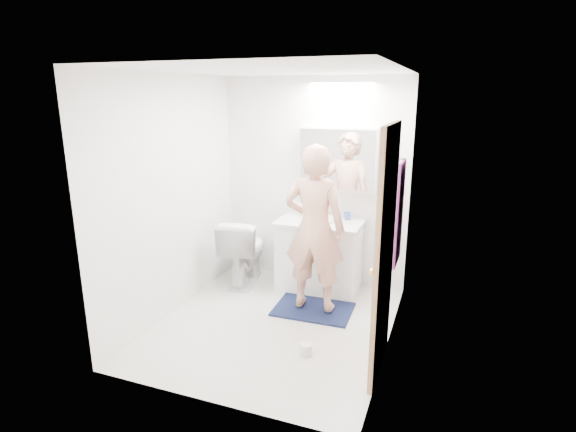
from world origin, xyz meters
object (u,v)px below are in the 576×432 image
at_px(person, 314,229).
at_px(soap_bottle_b, 310,208).
at_px(toilet_paper_roll, 306,349).
at_px(soap_bottle_a, 303,207).
at_px(vanity_cabinet, 319,257).
at_px(toothbrush_cup, 347,216).
at_px(toilet, 244,250).
at_px(medicine_cabinet, 338,159).

xyz_separation_m(person, soap_bottle_b, (-0.28, 0.73, 0.01)).
bearing_deg(toilet_paper_roll, soap_bottle_a, 109.65).
distance_m(soap_bottle_b, toilet_paper_roll, 1.83).
xyz_separation_m(vanity_cabinet, toothbrush_cup, (0.28, 0.16, 0.47)).
height_order(toilet, toothbrush_cup, toothbrush_cup).
distance_m(person, toilet_paper_roll, 1.19).
distance_m(toilet, person, 1.20).
distance_m(medicine_cabinet, soap_bottle_b, 0.67).
xyz_separation_m(medicine_cabinet, toilet, (-1.03, -0.33, -1.10)).
distance_m(vanity_cabinet, toilet, 0.91).
relative_size(vanity_cabinet, medicine_cabinet, 1.02).
height_order(person, soap_bottle_a, person).
relative_size(toilet, soap_bottle_a, 3.80).
bearing_deg(soap_bottle_b, medicine_cabinet, 5.51).
height_order(soap_bottle_a, soap_bottle_b, soap_bottle_a).
xyz_separation_m(toothbrush_cup, toilet_paper_roll, (0.02, -1.53, -0.81)).
xyz_separation_m(toilet, toilet_paper_roll, (1.19, -1.25, -0.35)).
xyz_separation_m(toilet, toothbrush_cup, (1.17, 0.28, 0.46)).
bearing_deg(soap_bottle_a, person, -63.05).
distance_m(person, soap_bottle_a, 0.79).
height_order(toilet, soap_bottle_a, soap_bottle_a).
xyz_separation_m(soap_bottle_b, toilet_paper_roll, (0.47, -1.55, -0.86)).
height_order(medicine_cabinet, soap_bottle_b, medicine_cabinet).
height_order(person, soap_bottle_b, person).
bearing_deg(medicine_cabinet, toothbrush_cup, -19.49).
relative_size(soap_bottle_b, toothbrush_cup, 1.97).
bearing_deg(person, soap_bottle_a, -64.53).
bearing_deg(vanity_cabinet, toothbrush_cup, 30.15).
xyz_separation_m(soap_bottle_a, soap_bottle_b, (0.07, 0.03, -0.02)).
height_order(medicine_cabinet, person, medicine_cabinet).
xyz_separation_m(medicine_cabinet, soap_bottle_b, (-0.31, -0.03, -0.59)).
bearing_deg(toilet, toilet_paper_roll, 124.77).
bearing_deg(person, vanity_cabinet, -80.60).
height_order(toilet, person, person).
height_order(toilet, toilet_paper_roll, toilet).
height_order(medicine_cabinet, toilet_paper_roll, medicine_cabinet).
bearing_deg(toilet_paper_roll, soap_bottle_b, 106.82).
bearing_deg(toothbrush_cup, toilet_paper_roll, -89.42).
xyz_separation_m(soap_bottle_a, toilet_paper_roll, (0.54, -1.52, -0.88)).
relative_size(medicine_cabinet, toilet, 1.10).
bearing_deg(toilet_paper_roll, medicine_cabinet, 95.68).
distance_m(vanity_cabinet, soap_bottle_b, 0.58).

